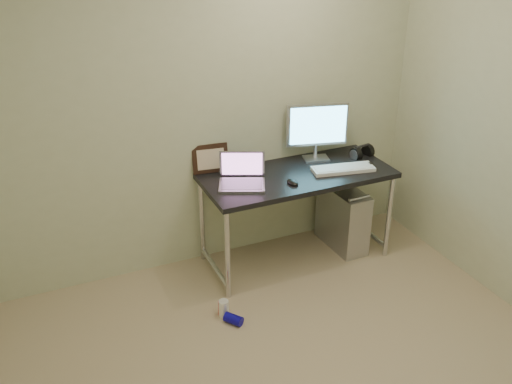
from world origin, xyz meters
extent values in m
cube|color=beige|center=(0.00, 1.75, 1.25)|extent=(3.50, 0.02, 2.50)
cube|color=black|center=(0.63, 1.43, 0.73)|extent=(1.46, 0.64, 0.04)
cylinder|color=silver|center=(-0.06, 1.15, 0.35)|extent=(0.04, 0.04, 0.71)
cylinder|color=silver|center=(-0.06, 1.71, 0.35)|extent=(0.04, 0.04, 0.71)
cylinder|color=silver|center=(1.32, 1.15, 0.35)|extent=(0.04, 0.04, 0.71)
cylinder|color=silver|center=(1.32, 1.71, 0.35)|extent=(0.04, 0.04, 0.71)
cylinder|color=silver|center=(-0.06, 1.43, 0.08)|extent=(0.04, 0.56, 0.04)
cylinder|color=silver|center=(1.32, 1.43, 0.08)|extent=(0.04, 0.56, 0.04)
cube|color=#B5B6BA|center=(1.07, 1.44, 0.26)|extent=(0.23, 0.50, 0.52)
cylinder|color=silver|center=(1.07, 1.23, 0.54)|extent=(0.19, 0.03, 0.02)
cylinder|color=silver|center=(1.07, 1.65, 0.54)|extent=(0.19, 0.03, 0.02)
cylinder|color=black|center=(1.02, 1.70, 0.40)|extent=(0.01, 0.16, 0.69)
cylinder|color=black|center=(1.11, 1.68, 0.38)|extent=(0.02, 0.11, 0.71)
cylinder|color=red|center=(-0.18, 0.97, 0.06)|extent=(0.08, 0.08, 0.11)
cylinder|color=white|center=(-0.17, 0.96, 0.06)|extent=(0.09, 0.09, 0.13)
cylinder|color=#0F099F|center=(-0.14, 0.86, 0.03)|extent=(0.13, 0.14, 0.07)
cube|color=silver|center=(0.15, 1.39, 0.76)|extent=(0.40, 0.35, 0.02)
cube|color=slate|center=(0.15, 1.39, 0.77)|extent=(0.34, 0.29, 0.00)
cube|color=gray|center=(0.20, 1.51, 0.87)|extent=(0.32, 0.18, 0.21)
cube|color=#875281|center=(0.20, 1.50, 0.87)|extent=(0.29, 0.15, 0.18)
cube|color=silver|center=(0.89, 1.61, 0.76)|extent=(0.22, 0.19, 0.01)
cylinder|color=silver|center=(0.89, 1.63, 0.82)|extent=(0.03, 0.03, 0.11)
cube|color=silver|center=(0.89, 1.62, 1.04)|extent=(0.48, 0.15, 0.34)
cube|color=#60CEF4|center=(0.89, 1.60, 1.04)|extent=(0.43, 0.11, 0.29)
cube|color=white|center=(0.97, 1.33, 0.76)|extent=(0.50, 0.24, 0.03)
ellipsoid|color=black|center=(1.20, 1.31, 0.77)|extent=(0.09, 0.13, 0.04)
ellipsoid|color=black|center=(0.51, 1.28, 0.77)|extent=(0.08, 0.12, 0.04)
cylinder|color=black|center=(1.19, 1.51, 0.78)|extent=(0.06, 0.12, 0.11)
cylinder|color=black|center=(1.32, 1.51, 0.78)|extent=(0.06, 0.12, 0.11)
cube|color=black|center=(1.26, 1.51, 0.84)|extent=(0.14, 0.04, 0.01)
cube|color=black|center=(0.03, 1.73, 0.86)|extent=(0.28, 0.12, 0.22)
cylinder|color=silver|center=(0.19, 1.69, 0.80)|extent=(0.01, 0.01, 0.10)
cylinder|color=white|center=(0.19, 1.69, 0.86)|extent=(0.05, 0.04, 0.04)
camera|label=1|loc=(-1.26, -2.04, 2.55)|focal=40.00mm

